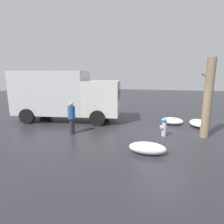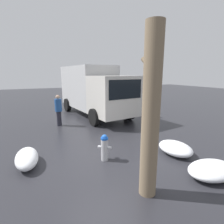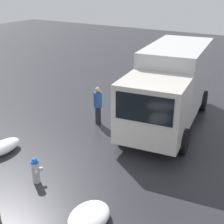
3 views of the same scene
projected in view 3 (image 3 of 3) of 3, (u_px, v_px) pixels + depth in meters
The scene contains 6 objects.
ground_plane at pixel (37, 182), 9.35m from camera, with size 60.00×60.00×0.00m, color #28282D.
fire_hydrant at pixel (36, 170), 9.18m from camera, with size 0.36×0.39×0.83m.
delivery_truck at pixel (171, 84), 12.62m from camera, with size 6.81×3.20×3.12m.
pedestrian at pixel (98, 104), 12.81m from camera, with size 0.35×0.35×1.60m.
snow_pile_by_hydrant at pixel (89, 217), 7.70m from camera, with size 1.24×0.93×0.39m.
snow_pile_by_tree at pixel (3, 147), 10.83m from camera, with size 1.35×0.63×0.44m.
Camera 3 is at (-5.42, -6.01, 5.60)m, focal length 50.00 mm.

